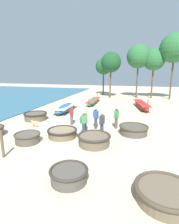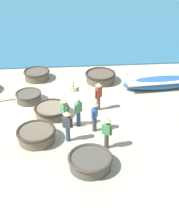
% 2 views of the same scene
% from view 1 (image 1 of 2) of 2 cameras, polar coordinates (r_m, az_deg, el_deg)
% --- Properties ---
extents(ground_plane, '(80.00, 80.00, 0.00)m').
position_cam_1_polar(ground_plane, '(12.02, -9.26, -7.19)').
color(ground_plane, '#C6B793').
extents(coracle_upturned, '(1.94, 1.94, 0.53)m').
position_cam_1_polar(coracle_upturned, '(11.47, -8.88, -6.63)').
color(coracle_upturned, brown).
rests_on(coracle_upturned, ground).
extents(coracle_weathered, '(1.52, 1.52, 0.54)m').
position_cam_1_polar(coracle_weathered, '(7.16, -6.74, -19.59)').
color(coracle_weathered, '#4C473F').
rests_on(coracle_weathered, ground).
extents(coracle_front_right, '(1.96, 1.96, 0.60)m').
position_cam_1_polar(coracle_front_right, '(12.18, 14.17, -5.52)').
color(coracle_front_right, '#4C473F').
rests_on(coracle_front_right, ground).
extents(coracle_center, '(2.01, 2.01, 0.64)m').
position_cam_1_polar(coracle_center, '(15.90, -17.22, -1.22)').
color(coracle_center, brown).
rests_on(coracle_center, ground).
extents(coracle_far_right, '(2.04, 2.04, 0.52)m').
position_cam_1_polar(coracle_far_right, '(6.74, 23.52, -23.16)').
color(coracle_far_right, brown).
rests_on(coracle_far_right, ground).
extents(coracle_front_left, '(1.92, 1.92, 0.63)m').
position_cam_1_polar(coracle_front_left, '(10.13, 1.49, -8.90)').
color(coracle_front_left, brown).
rests_on(coracle_front_left, ground).
extents(coracle_far_left, '(1.54, 1.54, 0.58)m').
position_cam_1_polar(coracle_far_left, '(11.11, -19.59, -7.82)').
color(coracle_far_left, '#4C473F').
rests_on(coracle_far_left, ground).
extents(long_boat_white_hull, '(1.68, 5.10, 1.33)m').
position_cam_1_polar(long_boat_white_hull, '(18.59, -7.84, 1.42)').
color(long_boat_white_hull, '#285693').
rests_on(long_boat_white_hull, ground).
extents(long_boat_red_hull, '(2.03, 5.60, 1.45)m').
position_cam_1_polar(long_boat_red_hull, '(20.68, 16.62, 2.27)').
color(long_boat_red_hull, maroon).
rests_on(long_boat_red_hull, ground).
extents(long_boat_ochre_hull, '(1.17, 5.77, 1.03)m').
position_cam_1_polar(long_boat_ochre_hull, '(22.86, 1.34, 3.56)').
color(long_boat_ochre_hull, '#237551').
rests_on(long_boat_ochre_hull, ground).
extents(fisherman_crouching, '(0.39, 0.43, 1.67)m').
position_cam_1_polar(fisherman_crouching, '(13.73, -5.91, -0.31)').
color(fisherman_crouching, '#4C473D').
rests_on(fisherman_crouching, ground).
extents(fisherman_with_hat, '(0.36, 0.50, 1.67)m').
position_cam_1_polar(fisherman_with_hat, '(11.31, 4.09, -3.24)').
color(fisherman_with_hat, '#2D425B').
rests_on(fisherman_with_hat, ground).
extents(fisherman_standing_right, '(0.47, 0.36, 1.67)m').
position_cam_1_polar(fisherman_standing_right, '(12.75, 2.08, -1.31)').
color(fisherman_standing_right, '#383842').
rests_on(fisherman_standing_right, ground).
extents(fisherman_by_coracle, '(0.36, 0.48, 1.67)m').
position_cam_1_polar(fisherman_by_coracle, '(12.92, 8.75, -1.26)').
color(fisherman_by_coracle, '#4C473D').
rests_on(fisherman_by_coracle, ground).
extents(fisherman_standing_left, '(0.38, 0.44, 1.57)m').
position_cam_1_polar(fisherman_standing_left, '(12.20, -1.48, -2.57)').
color(fisherman_standing_left, '#2D425B').
rests_on(fisherman_standing_left, ground).
extents(fisherman_hauling, '(0.47, 0.36, 1.67)m').
position_cam_1_polar(fisherman_hauling, '(11.45, -1.94, -3.00)').
color(fisherman_hauling, '#2D425B').
rests_on(fisherman_hauling, ground).
extents(dog, '(0.69, 0.20, 0.55)m').
position_cam_1_polar(dog, '(13.79, -17.48, -3.32)').
color(dog, tan).
rests_on(dog, ground).
extents(mooring_post_mid_beach, '(0.14, 0.14, 1.38)m').
position_cam_1_polar(mooring_post_mid_beach, '(9.63, -26.62, -9.37)').
color(mooring_post_mid_beach, brown).
rests_on(mooring_post_mid_beach, ground).
extents(tree_rightmost, '(4.11, 4.11, 9.35)m').
position_cam_1_polar(tree_rightmost, '(28.63, 26.07, 18.26)').
color(tree_rightmost, '#4C3D2D').
rests_on(tree_rightmost, ground).
extents(tree_right_mid, '(3.05, 3.05, 6.95)m').
position_cam_1_polar(tree_right_mid, '(27.76, 7.01, 15.75)').
color(tree_right_mid, '#4C3D2D').
rests_on(tree_right_mid, ground).
extents(tree_left_mid, '(3.27, 3.27, 7.45)m').
position_cam_1_polar(tree_left_mid, '(28.87, 20.32, 15.72)').
color(tree_left_mid, '#4C3D2D').
rests_on(tree_left_mid, ground).
extents(tree_tall_back, '(3.53, 3.53, 8.04)m').
position_cam_1_polar(tree_tall_back, '(28.60, 15.72, 17.01)').
color(tree_tall_back, '#4C3D2D').
rests_on(tree_tall_back, ground).
extents(tree_leftmost, '(2.76, 2.76, 6.30)m').
position_cam_1_polar(tree_leftmost, '(30.88, 4.63, 14.59)').
color(tree_leftmost, '#4C3D2D').
rests_on(tree_leftmost, ground).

